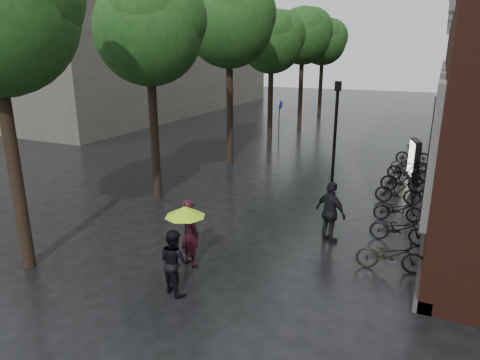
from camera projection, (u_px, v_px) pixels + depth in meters
The scene contains 11 objects.
ground at pixel (126, 325), 8.92m from camera, with size 120.00×120.00×0.00m, color black.
bg_building at pixel (126, 34), 40.05m from camera, with size 16.00×30.00×14.00m, color #47423D.
street_trees at pixel (252, 34), 22.53m from camera, with size 4.33×34.03×8.91m.
person_burgundy at pixel (190, 233), 11.20m from camera, with size 0.67×0.44×1.85m, color black.
person_black at pixel (174, 262), 9.96m from camera, with size 0.77×0.60×1.57m, color black.
lime_umbrella at pixel (185, 211), 10.33m from camera, with size 1.00×1.00×1.48m.
pedestrian_walking at pixel (331, 213), 12.56m from camera, with size 1.10×0.46×1.88m, color black.
parked_bicycles at pixel (403, 188), 16.28m from camera, with size 2.04×12.65×1.05m.
ad_lightbox at pixel (414, 159), 18.90m from camera, with size 0.27×1.18×1.77m.
lamp_post at pixel (335, 127), 16.62m from camera, with size 0.23×0.23×4.40m.
cycle_sign at pixel (280, 116), 25.41m from camera, with size 0.14×0.49×2.70m.
Camera 1 is at (5.38, -5.96, 5.49)m, focal length 32.00 mm.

